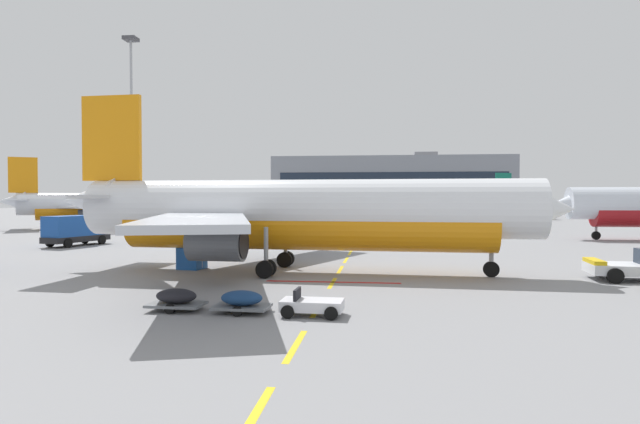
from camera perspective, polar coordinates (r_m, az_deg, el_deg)
name	(u,v)px	position (r m, az deg, el deg)	size (l,w,h in m)	color
ground	(601,254)	(53.04, 27.86, -4.04)	(400.00, 400.00, 0.00)	gray
apron_paint_markings	(350,252)	(48.70, 3.27, -4.34)	(8.00, 98.94, 0.01)	yellow
airliner_foreground	(297,213)	(35.50, -2.47, -0.15)	(34.79, 34.58, 12.20)	white
airliner_mid_left	(455,209)	(93.14, 14.22, 0.29)	(25.36, 23.95, 9.37)	silver
airliner_far_right	(109,206)	(95.24, -21.66, 0.64)	(30.13, 28.26, 11.32)	silver
catering_truck	(75,230)	(60.77, -24.76, -1.76)	(4.17, 7.39, 3.14)	black
baggage_train	(242,301)	(23.56, -8.30, -9.42)	(8.66, 1.92, 1.14)	silver
uld_cargo_container	(192,257)	(38.51, -13.55, -4.76)	(1.85, 1.81, 1.60)	#194C9E
apron_light_mast_near	(131,113)	(80.68, -19.53, 9.95)	(1.80, 1.80, 27.53)	slate
terminal_satellite	(391,187)	(145.28, 7.61, 2.63)	(61.00, 24.81, 17.13)	gray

